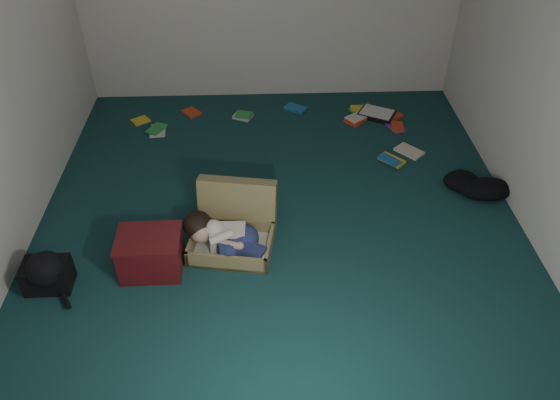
{
  "coord_description": "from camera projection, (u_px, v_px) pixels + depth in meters",
  "views": [
    {
      "loc": [
        -0.13,
        -3.44,
        3.0
      ],
      "look_at": [
        0.0,
        -0.15,
        0.35
      ],
      "focal_mm": 35.0,
      "sensor_mm": 36.0,
      "label": 1
    }
  ],
  "objects": [
    {
      "name": "clothing_pile",
      "position": [
        469.0,
        184.0,
        4.83
      ],
      "size": [
        0.55,
        0.48,
        0.15
      ],
      "primitive_type": null,
      "rotation": [
        0.0,
        0.0,
        -0.2
      ],
      "color": "black",
      "rests_on": "floor"
    },
    {
      "name": "person",
      "position": [
        224.0,
        236.0,
        4.16
      ],
      "size": [
        0.66,
        0.41,
        0.29
      ],
      "rotation": [
        0.0,
        0.0,
        -0.17
      ],
      "color": "silver",
      "rests_on": "suitcase"
    },
    {
      "name": "maroon_bin",
      "position": [
        151.0,
        253.0,
        4.03
      ],
      "size": [
        0.47,
        0.37,
        0.32
      ],
      "rotation": [
        0.0,
        0.0,
        0.01
      ],
      "color": "#4E0F14",
      "rests_on": "floor"
    },
    {
      "name": "suitcase",
      "position": [
        234.0,
        227.0,
        4.3
      ],
      "size": [
        0.72,
        0.71,
        0.46
      ],
      "rotation": [
        0.0,
        0.0,
        -0.17
      ],
      "color": "olive",
      "rests_on": "floor"
    },
    {
      "name": "paper_tray",
      "position": [
        377.0,
        114.0,
        5.9
      ],
      "size": [
        0.46,
        0.42,
        0.05
      ],
      "rotation": [
        0.0,
        0.0,
        -0.49
      ],
      "color": "black",
      "rests_on": "floor"
    },
    {
      "name": "book_scatter",
      "position": [
        302.0,
        124.0,
        5.77
      ],
      "size": [
        2.94,
        1.29,
        0.02
      ],
      "color": "yellow",
      "rests_on": "floor"
    },
    {
      "name": "backpack",
      "position": [
        47.0,
        274.0,
        3.92
      ],
      "size": [
        0.41,
        0.33,
        0.24
      ],
      "primitive_type": null,
      "rotation": [
        0.0,
        0.0,
        0.02
      ],
      "color": "black",
      "rests_on": "floor"
    },
    {
      "name": "floor",
      "position": [
        279.0,
        221.0,
        4.56
      ],
      "size": [
        4.5,
        4.5,
        0.0
      ],
      "primitive_type": "plane",
      "color": "#14393A",
      "rests_on": "ground"
    },
    {
      "name": "wall_front",
      "position": [
        303.0,
        357.0,
        1.99
      ],
      "size": [
        4.5,
        0.0,
        4.5
      ],
      "primitive_type": "plane",
      "rotation": [
        -1.57,
        0.0,
        0.0
      ],
      "color": "silver",
      "rests_on": "ground"
    }
  ]
}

